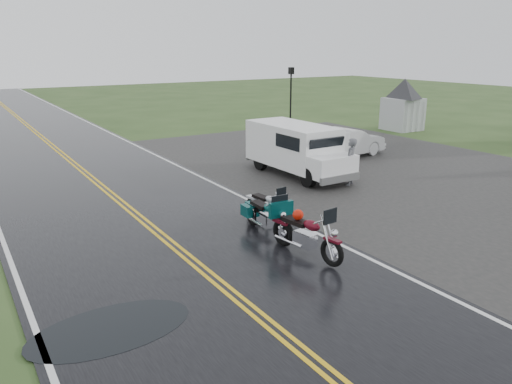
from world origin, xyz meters
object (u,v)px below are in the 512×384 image
motorcycle_teal (282,222)px  motorcycle_silver (283,210)px  motorcycle_red (332,241)px  person_at_van (350,163)px  visitor_center (404,92)px  lamp_post_far_right (291,103)px  van_white (309,160)px  sedan_white (346,143)px

motorcycle_teal → motorcycle_silver: 1.21m
motorcycle_red → person_at_van: 7.65m
visitor_center → motorcycle_teal: visitor_center is taller
visitor_center → lamp_post_far_right: size_ratio=3.96×
lamp_post_far_right → van_white: bearing=-122.2°
sedan_white → motorcycle_red: bearing=129.7°
van_white → sedan_white: (4.88, 3.34, -0.36)m
motorcycle_teal → person_at_van: person_at_van is taller
person_at_van → lamp_post_far_right: (4.23, 9.74, 1.12)m
van_white → lamp_post_far_right: 10.86m
van_white → person_at_van: bearing=-21.2°
motorcycle_red → motorcycle_teal: motorcycle_red is taller
motorcycle_silver → van_white: size_ratio=0.36×
visitor_center → sedan_white: bearing=-153.2°
person_at_van → van_white: bearing=-54.3°
visitor_center → lamp_post_far_right: visitor_center is taller
visitor_center → van_white: visitor_center is taller
visitor_center → person_at_van: visitor_center is taller
visitor_center → person_at_van: 14.54m
visitor_center → sedan_white: (-8.54, -4.31, -1.71)m
motorcycle_silver → sedan_white: (8.20, 6.44, 0.12)m
motorcycle_red → motorcycle_teal: size_ratio=1.08×
person_at_van → lamp_post_far_right: 10.67m
sedan_white → lamp_post_far_right: 6.03m
person_at_van → sedan_white: size_ratio=0.43×
motorcycle_teal → van_white: (4.05, 4.07, 0.41)m
motorcycle_red → motorcycle_teal: bearing=87.1°
motorcycle_teal → sedan_white: (8.93, 7.41, 0.04)m
motorcycle_teal → visitor_center: bearing=36.7°
motorcycle_red → motorcycle_silver: size_ratio=1.21×
motorcycle_red → lamp_post_far_right: size_ratio=0.59×
motorcycle_red → sedan_white: bearing=39.5°
lamp_post_far_right → visitor_center: bearing=-11.1°
lamp_post_far_right → sedan_white: bearing=-98.7°
motorcycle_red → sedan_white: motorcycle_red is taller
motorcycle_teal → motorcycle_silver: size_ratio=1.13×
visitor_center → lamp_post_far_right: 7.81m
motorcycle_silver → lamp_post_far_right: bearing=48.0°
motorcycle_silver → sedan_white: 10.43m
motorcycle_silver → van_white: bearing=37.5°
visitor_center → van_white: 15.51m
van_white → motorcycle_teal: bearing=-135.5°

